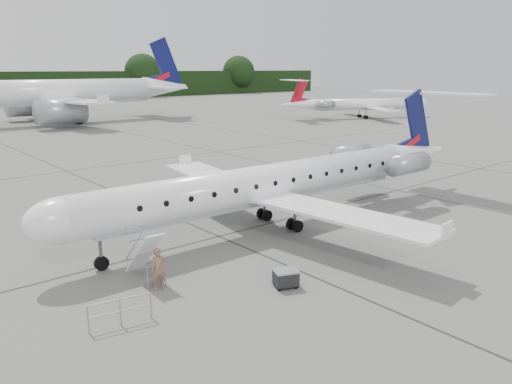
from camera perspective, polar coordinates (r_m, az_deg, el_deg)
ground at (r=27.43m, az=10.41°, el=-5.04°), size 320.00×320.00×0.00m
main_regional_jet at (r=27.41m, az=1.12°, el=3.09°), size 28.90×21.10×7.30m
airstair at (r=21.85m, az=-12.63°, el=-6.96°), size 0.90×2.21×2.29m
passenger at (r=20.91m, az=-11.05°, el=-8.63°), size 0.71×0.53×1.76m
safety_railing at (r=18.58m, az=-15.23°, el=-13.17°), size 2.17×0.50×1.00m
baggage_cart at (r=20.93m, az=3.42°, el=-9.77°), size 1.16×1.06×0.81m
bg_narrowbody at (r=88.10m, az=-21.78°, el=11.86°), size 39.45×28.45×14.14m
bg_regional_right at (r=93.72m, az=12.72°, el=10.38°), size 32.41×28.67×7.04m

